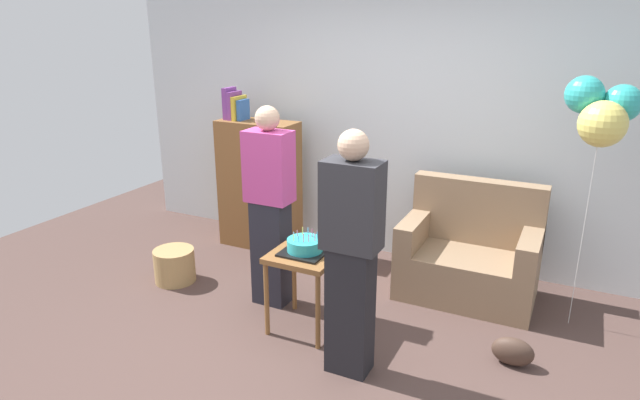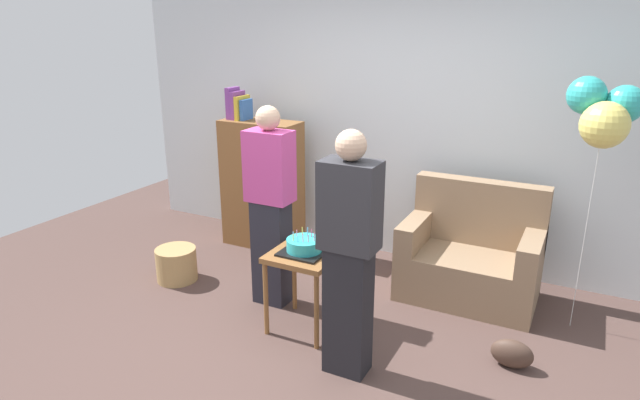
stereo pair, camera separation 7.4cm
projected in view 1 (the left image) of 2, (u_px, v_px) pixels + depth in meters
ground_plane at (305, 359)px, 3.75m from camera, size 8.00×8.00×0.00m
wall_back at (405, 120)px, 5.07m from camera, size 6.00×0.10×2.70m
couch at (469, 257)px, 4.56m from camera, size 1.10×0.70×0.96m
bookshelf at (259, 183)px, 5.48m from camera, size 0.80×0.36×1.61m
side_table at (305, 265)px, 3.98m from camera, size 0.48×0.48×0.62m
birthday_cake at (305, 246)px, 3.93m from camera, size 0.32×0.32×0.17m
person_blowing_candles at (270, 207)px, 4.27m from camera, size 0.36×0.22×1.63m
person_holding_cake at (351, 255)px, 3.38m from camera, size 0.36×0.22×1.63m
wicker_basket at (175, 265)px, 4.84m from camera, size 0.36×0.36×0.30m
handbag at (513, 351)px, 3.66m from camera, size 0.28×0.14×0.20m
balloon_bunch at (603, 111)px, 3.68m from camera, size 0.50×0.45×1.87m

